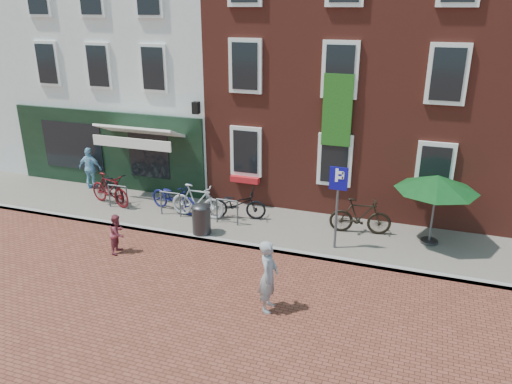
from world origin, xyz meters
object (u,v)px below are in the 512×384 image
(parking_sign, at_px, (338,193))
(bicycle_5, at_px, (360,216))
(bicycle_2, at_px, (174,197))
(bicycle_3, at_px, (197,201))
(bicycle_1, at_px, (110,189))
(litter_bin, at_px, (201,217))
(cafe_person, at_px, (90,168))
(boy, at_px, (118,233))
(bicycle_4, at_px, (237,204))
(parasol, at_px, (437,180))
(bicycle_0, at_px, (112,186))
(woman, at_px, (268,276))

(parking_sign, height_order, bicycle_5, parking_sign)
(parking_sign, bearing_deg, bicycle_2, 170.64)
(parking_sign, distance_m, bicycle_3, 4.83)
(parking_sign, bearing_deg, bicycle_1, 174.88)
(litter_bin, bearing_deg, cafe_person, 158.24)
(bicycle_5, bearing_deg, boy, 108.86)
(bicycle_3, relative_size, bicycle_4, 0.97)
(litter_bin, relative_size, bicycle_3, 0.56)
(bicycle_5, bearing_deg, parking_sign, 148.13)
(parasol, height_order, bicycle_0, parasol)
(parking_sign, xyz_separation_m, bicycle_2, (-5.61, 0.92, -1.17))
(litter_bin, height_order, parking_sign, parking_sign)
(parasol, xyz_separation_m, bicycle_3, (-7.20, -0.50, -1.39))
(parking_sign, relative_size, bicycle_2, 1.28)
(cafe_person, height_order, bicycle_0, cafe_person)
(bicycle_2, bearing_deg, cafe_person, 90.79)
(parasol, bearing_deg, parking_sign, -154.24)
(bicycle_2, distance_m, bicycle_5, 6.15)
(bicycle_4, height_order, bicycle_5, bicycle_5)
(bicycle_1, distance_m, bicycle_2, 2.37)
(boy, distance_m, bicycle_4, 3.93)
(bicycle_5, bearing_deg, bicycle_0, 81.91)
(parking_sign, bearing_deg, litter_bin, -174.81)
(bicycle_4, bearing_deg, parasol, -100.63)
(parking_sign, distance_m, bicycle_2, 5.80)
(boy, bearing_deg, parking_sign, -77.92)
(bicycle_0, bearing_deg, bicycle_4, -59.61)
(cafe_person, bearing_deg, woman, 144.83)
(litter_bin, bearing_deg, bicycle_1, 164.83)
(cafe_person, xyz_separation_m, bicycle_3, (4.94, -1.14, -0.24))
(bicycle_0, xyz_separation_m, bicycle_4, (4.78, -0.10, 0.00))
(boy, bearing_deg, bicycle_0, 29.11)
(cafe_person, distance_m, bicycle_1, 2.00)
(cafe_person, height_order, bicycle_4, cafe_person)
(bicycle_5, bearing_deg, parasol, -98.54)
(bicycle_1, distance_m, bicycle_3, 3.32)
(boy, xyz_separation_m, bicycle_1, (-2.17, 2.78, 0.08))
(cafe_person, bearing_deg, bicycle_5, 172.35)
(parasol, xyz_separation_m, bicycle_4, (-5.95, -0.19, -1.44))
(parasol, height_order, cafe_person, parasol)
(parasol, bearing_deg, litter_bin, -166.30)
(cafe_person, height_order, bicycle_5, cafe_person)
(parasol, xyz_separation_m, woman, (-3.47, -4.60, -1.17))
(parking_sign, height_order, parasol, parking_sign)
(boy, height_order, bicycle_4, boy)
(cafe_person, bearing_deg, parasol, 172.97)
(parking_sign, distance_m, bicycle_5, 1.74)
(parking_sign, height_order, bicycle_4, parking_sign)
(bicycle_1, bearing_deg, bicycle_0, 41.98)
(litter_bin, relative_size, bicycle_0, 0.54)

